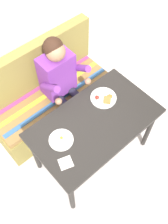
{
  "coord_description": "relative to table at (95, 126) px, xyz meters",
  "views": [
    {
      "loc": [
        -0.88,
        -0.85,
        2.75
      ],
      "look_at": [
        0.0,
        0.15,
        0.72
      ],
      "focal_mm": 41.36,
      "sensor_mm": 36.0,
      "label": 1
    }
  ],
  "objects": [
    {
      "name": "couch",
      "position": [
        0.0,
        0.76,
        -0.32
      ],
      "size": [
        1.44,
        0.56,
        1.0
      ],
      "color": "olive",
      "rests_on": "ground"
    },
    {
      "name": "ground_plane",
      "position": [
        0.0,
        0.0,
        -0.65
      ],
      "size": [
        8.0,
        8.0,
        0.0
      ],
      "primitive_type": "plane",
      "color": "beige"
    },
    {
      "name": "napkin",
      "position": [
        -0.45,
        -0.13,
        0.09
      ],
      "size": [
        0.14,
        0.13,
        0.01
      ],
      "primitive_type": "cube",
      "rotation": [
        0.0,
        0.0,
        -0.34
      ],
      "color": "silver",
      "rests_on": "table"
    },
    {
      "name": "back_wall",
      "position": [
        0.0,
        1.27,
        0.65
      ],
      "size": [
        4.4,
        0.1,
        2.6
      ],
      "primitive_type": "cube",
      "color": "silver",
      "rests_on": "ground"
    },
    {
      "name": "plate_eggs",
      "position": [
        -0.35,
        0.06,
        0.09
      ],
      "size": [
        0.22,
        0.22,
        0.04
      ],
      "color": "white",
      "rests_on": "table"
    },
    {
      "name": "table",
      "position": [
        0.0,
        0.0,
        0.0
      ],
      "size": [
        1.2,
        0.7,
        0.73
      ],
      "color": "black",
      "rests_on": "ground"
    },
    {
      "name": "person",
      "position": [
        0.08,
        0.59,
        0.09
      ],
      "size": [
        0.45,
        0.61,
        1.21
      ],
      "color": "#71308E",
      "rests_on": "ground"
    },
    {
      "name": "plate_breakfast",
      "position": [
        0.24,
        0.13,
        0.09
      ],
      "size": [
        0.25,
        0.25,
        0.05
      ],
      "color": "white",
      "rests_on": "table"
    }
  ]
}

